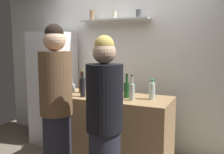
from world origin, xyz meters
name	(u,v)px	position (x,y,z in m)	size (l,w,h in m)	color
back_wall_assembly	(129,63)	(0.00, 1.25, 1.30)	(4.80, 0.32, 2.60)	white
refrigerator	(54,88)	(-1.16, 0.85, 0.89)	(0.59, 0.60, 1.78)	white
counter	(112,131)	(0.04, 0.51, 0.46)	(1.51, 0.67, 0.92)	#9E7A51
baking_pan	(107,96)	(0.01, 0.41, 0.94)	(0.34, 0.24, 0.05)	gray
utensil_holder	(71,88)	(-0.63, 0.57, 0.97)	(0.12, 0.12, 0.22)	#B2B2B7
wine_bottle_dark_glass	(83,87)	(-0.28, 0.33, 1.05)	(0.07, 0.07, 0.34)	black
wine_bottle_amber_glass	(81,85)	(-0.44, 0.56, 1.02)	(0.07, 0.07, 0.29)	#472814
wine_bottle_pale_glass	(132,91)	(0.35, 0.40, 1.03)	(0.07, 0.07, 0.31)	#B2BFB2
wine_bottle_green_glass	(127,89)	(0.24, 0.52, 1.03)	(0.08, 0.08, 0.30)	#19471E
water_bottle_plastic	(152,91)	(0.56, 0.55, 1.02)	(0.08, 0.08, 0.24)	silver
person_blonde	(105,126)	(0.34, -0.31, 0.82)	(0.34, 0.34, 1.65)	#262633
person_brown_jacket	(56,109)	(-0.26, -0.23, 0.89)	(0.34, 0.34, 1.78)	#262633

